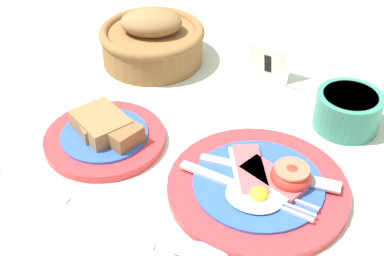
{
  "coord_description": "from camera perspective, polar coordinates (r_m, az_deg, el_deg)",
  "views": [
    {
      "loc": [
        0.19,
        -0.47,
        0.49
      ],
      "look_at": [
        -0.01,
        0.09,
        0.02
      ],
      "focal_mm": 50.0,
      "sensor_mm": 36.0,
      "label": 1
    }
  ],
  "objects": [
    {
      "name": "bread_plate",
      "position": [
        0.77,
        -9.32,
        -0.59
      ],
      "size": [
        0.17,
        0.17,
        0.04
      ],
      "color": "red",
      "rests_on": "ground_plane"
    },
    {
      "name": "sugar_cup",
      "position": [
        0.81,
        16.28,
        1.89
      ],
      "size": [
        0.1,
        0.1,
        0.06
      ],
      "color": "#337F6B",
      "rests_on": "ground_plane"
    },
    {
      "name": "number_card",
      "position": [
        0.89,
        8.41,
        7.0
      ],
      "size": [
        0.07,
        0.05,
        0.07
      ],
      "rotation": [
        0.0,
        0.0,
        -0.14
      ],
      "color": "white",
      "rests_on": "ground_plane"
    },
    {
      "name": "breakfast_plate",
      "position": [
        0.69,
        7.32,
        -6.11
      ],
      "size": [
        0.23,
        0.23,
        0.04
      ],
      "color": "red",
      "rests_on": "ground_plane"
    },
    {
      "name": "bread_basket",
      "position": [
        0.94,
        -4.27,
        9.31
      ],
      "size": [
        0.18,
        0.18,
        0.1
      ],
      "color": "brown",
      "rests_on": "ground_plane"
    },
    {
      "name": "teaspoon_by_saucer",
      "position": [
        0.63,
        -1.9,
        -12.63
      ],
      "size": [
        0.19,
        0.05,
        0.01
      ],
      "rotation": [
        0.0,
        0.0,
        0.16
      ],
      "color": "silver",
      "rests_on": "ground_plane"
    },
    {
      "name": "ground_plane",
      "position": [
        0.71,
        -1.93,
        -5.84
      ],
      "size": [
        3.0,
        3.0,
        0.0
      ],
      "primitive_type": "plane",
      "color": "#B7CCB7"
    },
    {
      "name": "fork_on_cloth",
      "position": [
        0.75,
        -18.78,
        -5.32
      ],
      "size": [
        0.19,
        0.03,
        0.01
      ],
      "rotation": [
        0.0,
        0.0,
        3.06
      ],
      "color": "silver",
      "rests_on": "ground_plane"
    }
  ]
}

